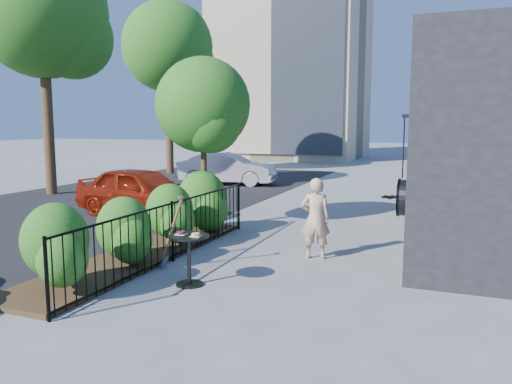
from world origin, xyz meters
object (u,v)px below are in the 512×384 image
at_px(patio_tree, 205,111).
at_px(shovel, 170,237).
at_px(street_tree_near, 43,21).
at_px(car_silver, 227,169).
at_px(street_tree_far, 168,52).
at_px(car_red, 142,192).
at_px(woman, 315,218).
at_px(cafe_table, 189,251).

height_order(patio_tree, shovel, patio_tree).
height_order(street_tree_near, car_silver, street_tree_near).
bearing_deg(street_tree_far, street_tree_near, -90.00).
bearing_deg(street_tree_near, car_red, -23.85).
height_order(street_tree_near, woman, street_tree_near).
relative_size(patio_tree, cafe_table, 4.70).
xyz_separation_m(shovel, car_silver, (-4.16, 11.34, 0.08)).
xyz_separation_m(patio_tree, woman, (3.07, -1.61, -2.01)).
relative_size(patio_tree, street_tree_near, 0.48).
relative_size(woman, car_silver, 0.38).
xyz_separation_m(woman, car_red, (-5.43, 2.45, -0.09)).
bearing_deg(street_tree_near, shovel, -36.56).
relative_size(street_tree_near, street_tree_far, 1.00).
distance_m(woman, car_red, 5.96).
bearing_deg(woman, patio_tree, -41.45).
xyz_separation_m(patio_tree, shovel, (0.98, -3.24, -2.19)).
xyz_separation_m(woman, shovel, (-2.09, -1.62, -0.17)).
distance_m(street_tree_near, car_silver, 8.49).
height_order(cafe_table, car_silver, car_silver).
relative_size(car_red, car_silver, 0.98).
bearing_deg(patio_tree, shovel, -73.13).
relative_size(shovel, car_silver, 0.33).
xyz_separation_m(patio_tree, street_tree_far, (-7.70, 11.20, 3.15)).
relative_size(street_tree_near, car_red, 2.13).
bearing_deg(street_tree_near, car_silver, 47.28).
distance_m(cafe_table, car_red, 6.18).
height_order(street_tree_near, street_tree_far, same).
xyz_separation_m(woman, car_silver, (-6.25, 9.71, -0.10)).
relative_size(street_tree_far, cafe_table, 9.89).
height_order(cafe_table, shovel, shovel).
bearing_deg(cafe_table, patio_tree, 113.54).
bearing_deg(street_tree_near, patio_tree, -22.57).
bearing_deg(car_red, car_silver, 15.92).
bearing_deg(shovel, cafe_table, -41.17).
height_order(patio_tree, woman, patio_tree).
relative_size(cafe_table, car_silver, 0.21).
bearing_deg(street_tree_near, woman, -24.08).
distance_m(shovel, car_red, 5.27).
height_order(patio_tree, street_tree_far, street_tree_far).
bearing_deg(car_red, woman, -104.85).
height_order(woman, car_silver, woman).
height_order(woman, shovel, woman).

